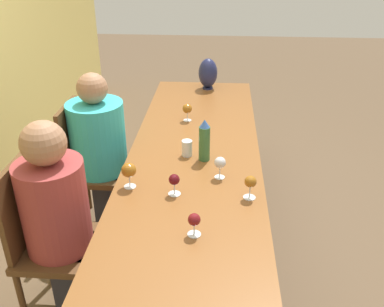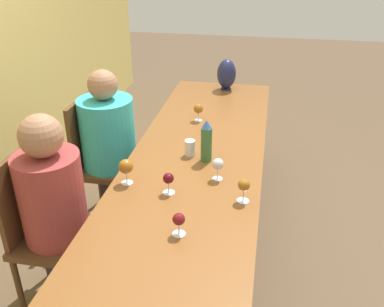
% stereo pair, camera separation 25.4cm
% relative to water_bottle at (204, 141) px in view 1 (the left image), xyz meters
% --- Properties ---
extents(ground_plane, '(14.00, 14.00, 0.00)m').
position_rel_water_bottle_xyz_m(ground_plane, '(0.10, 0.07, -0.88)').
color(ground_plane, brown).
extents(dining_table, '(2.88, 0.84, 0.75)m').
position_rel_water_bottle_xyz_m(dining_table, '(0.10, 0.07, -0.20)').
color(dining_table, brown).
rests_on(dining_table, ground_plane).
extents(water_bottle, '(0.07, 0.07, 0.27)m').
position_rel_water_bottle_xyz_m(water_bottle, '(0.00, 0.00, 0.00)').
color(water_bottle, '#336638').
rests_on(water_bottle, dining_table).
extents(water_tumbler, '(0.07, 0.07, 0.10)m').
position_rel_water_bottle_xyz_m(water_tumbler, '(0.05, 0.11, -0.08)').
color(water_tumbler, silver).
rests_on(water_tumbler, dining_table).
extents(vase, '(0.17, 0.17, 0.28)m').
position_rel_water_bottle_xyz_m(vase, '(1.36, 0.03, 0.01)').
color(vase, '#1E234C').
rests_on(vase, dining_table).
extents(wine_glass_0, '(0.07, 0.07, 0.13)m').
position_rel_water_bottle_xyz_m(wine_glass_0, '(-0.41, -0.26, -0.04)').
color(wine_glass_0, silver).
rests_on(wine_glass_0, dining_table).
extents(wine_glass_1, '(0.06, 0.06, 0.12)m').
position_rel_water_bottle_xyz_m(wine_glass_1, '(-0.75, 0.01, -0.05)').
color(wine_glass_1, silver).
rests_on(wine_glass_1, dining_table).
extents(wine_glass_2, '(0.07, 0.07, 0.12)m').
position_rel_water_bottle_xyz_m(wine_glass_2, '(-0.41, 0.14, -0.05)').
color(wine_glass_2, silver).
rests_on(wine_glass_2, dining_table).
extents(wine_glass_3, '(0.07, 0.07, 0.13)m').
position_rel_water_bottle_xyz_m(wine_glass_3, '(-0.21, -0.10, -0.04)').
color(wine_glass_3, silver).
rests_on(wine_glass_3, dining_table).
extents(wine_glass_4, '(0.08, 0.08, 0.15)m').
position_rel_water_bottle_xyz_m(wine_glass_4, '(-0.35, 0.40, -0.03)').
color(wine_glass_4, silver).
rests_on(wine_glass_4, dining_table).
extents(wine_glass_5, '(0.07, 0.07, 0.13)m').
position_rel_water_bottle_xyz_m(wine_glass_5, '(0.61, 0.16, -0.04)').
color(wine_glass_5, silver).
rests_on(wine_glass_5, dining_table).
extents(chair_near, '(0.44, 0.44, 0.97)m').
position_rel_water_bottle_xyz_m(chair_near, '(-0.55, 0.84, -0.36)').
color(chair_near, brown).
rests_on(chair_near, ground_plane).
extents(chair_far, '(0.44, 0.44, 0.97)m').
position_rel_water_bottle_xyz_m(chair_far, '(0.30, 0.84, -0.36)').
color(chair_far, brown).
rests_on(chair_far, ground_plane).
extents(person_near, '(0.36, 0.36, 1.22)m').
position_rel_water_bottle_xyz_m(person_near, '(-0.55, 0.75, -0.23)').
color(person_near, '#2D2D38').
rests_on(person_near, ground_plane).
extents(person_far, '(0.39, 0.39, 1.20)m').
position_rel_water_bottle_xyz_m(person_far, '(0.30, 0.75, -0.25)').
color(person_far, '#2D2D38').
rests_on(person_far, ground_plane).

